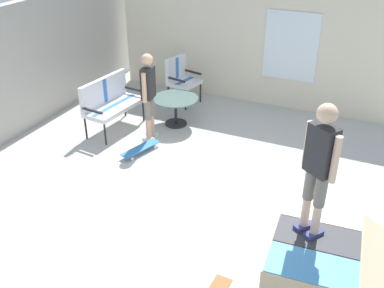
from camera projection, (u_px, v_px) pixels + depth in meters
ground_plane at (199, 195)px, 6.90m from camera, size 12.00×12.00×0.10m
house_facade at (250, 44)px, 9.46m from camera, size 0.23×6.00×2.51m
skate_ramp at (318, 252)px, 5.35m from camera, size 1.67×1.77×0.49m
patio_bench at (109, 99)px, 8.50m from camera, size 1.30×0.68×1.02m
patio_chair_near_house at (180, 76)px, 9.63m from camera, size 0.72×0.67×1.02m
patio_table at (176, 106)px, 8.75m from camera, size 0.90×0.90×0.57m
person_watching at (148, 91)px, 7.97m from camera, size 0.47×0.28×1.64m
person_skater at (319, 162)px, 4.85m from camera, size 0.36×0.41×1.66m
skateboard_by_bench at (141, 149)px, 7.90m from camera, size 0.82×0.42×0.10m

